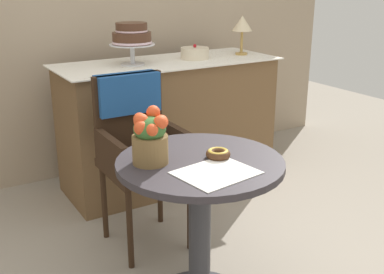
% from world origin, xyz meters
% --- Properties ---
extents(cafe_table, '(0.72, 0.72, 0.72)m').
position_xyz_m(cafe_table, '(0.00, 0.00, 0.51)').
color(cafe_table, '#332D33').
rests_on(cafe_table, ground).
extents(wicker_chair, '(0.42, 0.45, 0.95)m').
position_xyz_m(wicker_chair, '(0.02, 0.70, 0.64)').
color(wicker_chair, '#332114').
rests_on(wicker_chair, ground).
extents(paper_napkin, '(0.33, 0.28, 0.00)m').
position_xyz_m(paper_napkin, '(-0.02, -0.16, 0.72)').
color(paper_napkin, white).
rests_on(paper_napkin, cafe_table).
extents(donut_front, '(0.11, 0.11, 0.04)m').
position_xyz_m(donut_front, '(0.08, -0.02, 0.74)').
color(donut_front, '#4C2D19').
rests_on(donut_front, cafe_table).
extents(flower_vase, '(0.16, 0.15, 0.24)m').
position_xyz_m(flower_vase, '(-0.20, 0.08, 0.84)').
color(flower_vase, brown).
rests_on(flower_vase, cafe_table).
extents(display_counter, '(1.56, 0.62, 0.90)m').
position_xyz_m(display_counter, '(0.55, 1.30, 0.45)').
color(display_counter, brown).
rests_on(display_counter, ground).
extents(tiered_cake_stand, '(0.30, 0.30, 0.27)m').
position_xyz_m(tiered_cake_stand, '(0.28, 1.30, 1.08)').
color(tiered_cake_stand, silver).
rests_on(tiered_cake_stand, display_counter).
extents(round_layer_cake, '(0.20, 0.20, 0.10)m').
position_xyz_m(round_layer_cake, '(0.76, 1.29, 0.94)').
color(round_layer_cake, beige).
rests_on(round_layer_cake, display_counter).
extents(table_lamp, '(0.15, 0.15, 0.28)m').
position_xyz_m(table_lamp, '(1.16, 1.27, 1.12)').
color(table_lamp, '#B28C47').
rests_on(table_lamp, display_counter).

